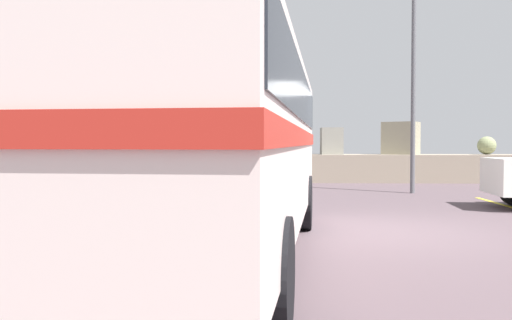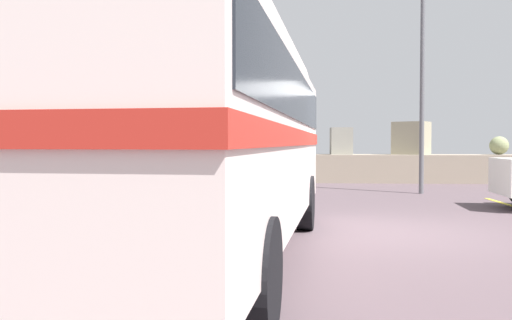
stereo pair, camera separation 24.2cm
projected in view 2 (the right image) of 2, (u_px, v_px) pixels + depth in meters
name	position (u px, v px, depth m)	size (l,w,h in m)	color
ground	(390.00, 232.00, 9.07)	(32.00, 26.00, 0.02)	#524349
breakwater	(338.00, 164.00, 20.80)	(31.36, 2.03, 2.47)	gray
vintage_coach	(207.00, 105.00, 6.84)	(3.22, 8.77, 3.70)	black
lamp_post	(419.00, 74.00, 15.78)	(1.10, 0.24, 6.45)	#5B5B60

